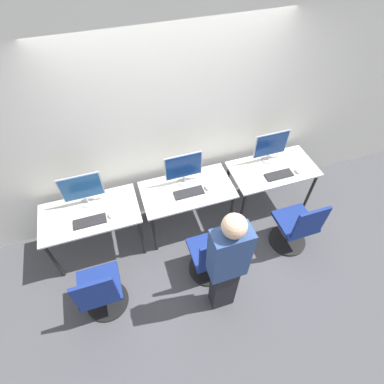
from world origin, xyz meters
name	(u,v)px	position (x,y,z in m)	size (l,w,h in m)	color
ground_plane	(195,241)	(0.00, 0.00, 0.00)	(20.00, 20.00, 0.00)	#4C4C51
wall_back	(175,124)	(0.00, 0.74, 1.40)	(12.00, 0.05, 2.80)	silver
desk_left	(91,218)	(-1.18, 0.31, 0.64)	(1.12, 0.61, 0.73)	silver
monitor_left	(82,189)	(-1.18, 0.48, 0.97)	(0.46, 0.16, 0.44)	#B2B2B7
keyboard_left	(90,221)	(-1.18, 0.18, 0.74)	(0.36, 0.14, 0.02)	#262628
mouse_left	(111,215)	(-0.95, 0.19, 0.75)	(0.06, 0.09, 0.03)	silver
office_chair_left	(101,293)	(-1.22, -0.51, 0.38)	(0.48, 0.48, 0.91)	black
desk_center	(187,194)	(0.00, 0.31, 0.64)	(1.12, 0.61, 0.73)	silver
monitor_center	(184,168)	(0.00, 0.44, 0.97)	(0.46, 0.16, 0.44)	#B2B2B7
keyboard_center	(189,193)	(0.00, 0.24, 0.74)	(0.36, 0.14, 0.02)	#262628
mouse_center	(207,187)	(0.24, 0.25, 0.75)	(0.06, 0.09, 0.03)	silver
office_chair_center	(211,257)	(0.03, -0.48, 0.38)	(0.48, 0.48, 0.91)	black
person_center	(227,264)	(0.03, -0.85, 0.89)	(0.36, 0.21, 1.63)	#232328
desk_right	(272,173)	(1.18, 0.31, 0.64)	(1.12, 0.61, 0.73)	silver
monitor_right	(271,146)	(1.18, 0.48, 0.97)	(0.46, 0.16, 0.44)	#B2B2B7
keyboard_right	(279,175)	(1.18, 0.17, 0.74)	(0.36, 0.14, 0.02)	#262628
mouse_right	(298,171)	(1.44, 0.15, 0.75)	(0.06, 0.09, 0.03)	silver
office_chair_right	(296,228)	(1.18, -0.43, 0.38)	(0.48, 0.48, 0.91)	black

